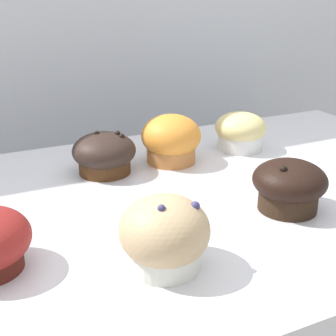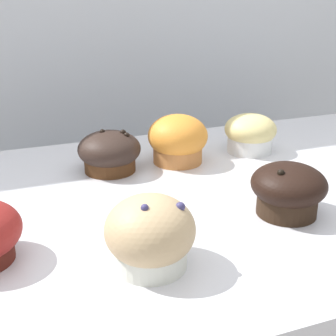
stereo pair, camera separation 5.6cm
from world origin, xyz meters
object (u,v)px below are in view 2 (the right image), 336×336
muffin_front_center (250,133)px  muffin_front_left (150,235)px  muffin_back_right (109,152)px  muffin_front_right (288,189)px  muffin_back_center (178,140)px

muffin_front_center → muffin_front_left: (-0.31, -0.31, 0.00)m
muffin_back_right → muffin_front_right: size_ratio=1.03×
muffin_front_left → muffin_back_center: (0.16, 0.31, 0.00)m
muffin_back_center → muffin_front_center: bearing=2.1°
muffin_back_right → muffin_front_left: (-0.03, -0.31, 0.01)m
muffin_front_right → muffin_back_center: (-0.07, 0.25, 0.00)m
muffin_back_right → muffin_front_left: bearing=-95.2°
muffin_front_center → muffin_front_left: bearing=-134.7°
muffin_back_right → muffin_back_center: muffin_back_center is taller
muffin_back_center → muffin_back_right: bearing=179.5°
muffin_front_left → muffin_back_right: bearing=84.8°
muffin_back_right → muffin_front_left: muffin_front_left is taller
muffin_front_left → muffin_front_right: (0.23, 0.06, -0.00)m
muffin_front_left → muffin_front_right: size_ratio=0.98×
muffin_back_right → muffin_front_right: bearing=-51.9°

